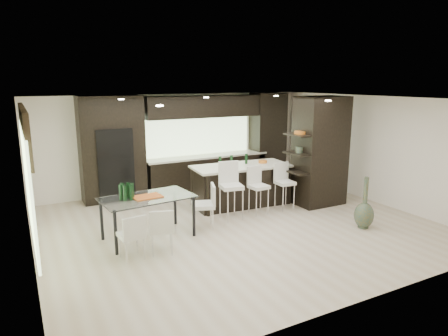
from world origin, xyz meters
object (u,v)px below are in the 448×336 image
chair_near (162,232)px  chair_far (131,238)px  stool_mid (259,195)px  stool_right (285,191)px  kitchen_island (241,185)px  floor_vase (365,203)px  bench (249,189)px  chair_end (203,208)px  dining_table (148,218)px  stool_left (231,197)px

chair_near → chair_far: chair_near is taller
stool_mid → stool_right: size_ratio=0.99×
kitchen_island → floor_vase: bearing=-56.4°
bench → chair_end: chair_end is taller
dining_table → chair_far: dining_table is taller
stool_right → chair_near: 3.62m
floor_vase → chair_far: 4.83m
stool_right → chair_end: bearing=-171.5°
stool_left → floor_vase: size_ratio=0.95×
stool_mid → chair_near: size_ratio=1.15×
chair_near → chair_end: 1.43m
bench → chair_near: 3.95m
bench → dining_table: 3.56m
floor_vase → bench: bearing=107.6°
chair_end → stool_mid: bearing=-61.8°
chair_far → chair_end: bearing=18.5°
chair_far → chair_near: bearing=-6.4°
chair_near → chair_end: (1.19, 0.79, 0.04)m
kitchen_island → stool_mid: (0.00, -0.82, -0.05)m
kitchen_island → stool_mid: kitchen_island is taller
stool_left → kitchen_island: bearing=59.7°
kitchen_island → dining_table: kitchen_island is taller
stool_mid → floor_vase: floor_vase is taller
bench → chair_far: size_ratio=1.65×
dining_table → bench: bearing=18.9°
kitchen_island → chair_end: size_ratio=2.79×
stool_right → chair_near: stool_right is taller
stool_left → floor_vase: (2.23, -1.78, 0.03)m
kitchen_island → chair_far: kitchen_island is taller
floor_vase → chair_end: (-3.02, 1.59, -0.12)m
stool_right → chair_near: bearing=-160.9°
stool_right → chair_end: stool_right is taller
stool_left → chair_far: 2.71m
kitchen_island → chair_end: kitchen_island is taller
stool_left → stool_right: stool_left is taller
chair_far → chair_end: (1.74, 0.78, 0.05)m
kitchen_island → bench: bearing=45.0°
stool_left → floor_vase: 2.86m
chair_end → kitchen_island: bearing=-35.8°
stool_left → dining_table: size_ratio=0.60×
stool_left → stool_right: bearing=12.0°
kitchen_island → stool_mid: size_ratio=2.68×
kitchen_island → stool_right: 1.11m
bench → floor_vase: size_ratio=1.13×
chair_far → chair_end: 1.91m
stool_left → floor_vase: bearing=-27.9°
chair_near → kitchen_island: bearing=50.0°
bench → chair_near: (-3.23, -2.27, 0.15)m
dining_table → chair_near: dining_table is taller
stool_mid → dining_table: 2.73m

